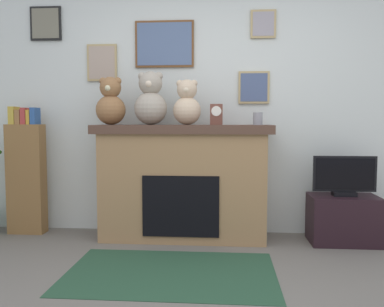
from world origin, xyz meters
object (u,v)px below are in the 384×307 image
at_px(fireplace, 183,181).
at_px(candle_jar, 258,119).
at_px(teddy_bear_tan, 111,103).
at_px(teddy_bear_brown, 151,101).
at_px(bookshelf, 26,174).
at_px(tv_stand, 343,219).
at_px(television, 344,177).
at_px(mantel_clock, 216,114).
at_px(teddy_bear_cream, 187,105).

distance_m(fireplace, candle_jar, 0.90).
relative_size(teddy_bear_tan, teddy_bear_brown, 0.91).
relative_size(bookshelf, candle_jar, 10.98).
height_order(tv_stand, teddy_bear_tan, teddy_bear_tan).
bearing_deg(candle_jar, teddy_bear_tan, -179.98).
xyz_separation_m(television, mantel_clock, (-1.16, 0.03, 0.56)).
bearing_deg(bookshelf, candle_jar, -1.81).
relative_size(teddy_bear_brown, teddy_bear_cream, 1.18).
height_order(teddy_bear_brown, teddy_bear_cream, teddy_bear_brown).
xyz_separation_m(bookshelf, teddy_bear_tan, (0.88, -0.07, 0.69)).
relative_size(fireplace, candle_jar, 14.42).
distance_m(fireplace, teddy_bear_brown, 0.81).
height_order(television, teddy_bear_cream, teddy_bear_cream).
bearing_deg(tv_stand, teddy_bear_cream, 178.86).
bearing_deg(mantel_clock, fireplace, 176.50).
distance_m(fireplace, teddy_bear_cream, 0.72).
xyz_separation_m(bookshelf, mantel_clock, (1.87, -0.07, 0.58)).
height_order(fireplace, teddy_bear_tan, teddy_bear_tan).
bearing_deg(teddy_bear_cream, fireplace, 152.94).
relative_size(teddy_bear_tan, teddy_bear_cream, 1.07).
bearing_deg(teddy_bear_cream, teddy_bear_brown, -179.98).
bearing_deg(television, teddy_bear_tan, 179.21).
bearing_deg(candle_jar, mantel_clock, -179.82).
bearing_deg(bookshelf, television, -1.92).
bearing_deg(teddy_bear_brown, teddy_bear_cream, 0.02).
distance_m(television, teddy_bear_cream, 1.57).
bearing_deg(fireplace, mantel_clock, -3.50).
distance_m(television, teddy_bear_tan, 2.25).
bearing_deg(bookshelf, teddy_bear_cream, -2.56).
height_order(candle_jar, teddy_bear_brown, teddy_bear_brown).
distance_m(television, mantel_clock, 1.29).
height_order(mantel_clock, teddy_bear_cream, teddy_bear_cream).
bearing_deg(candle_jar, bookshelf, 178.19).
xyz_separation_m(mantel_clock, teddy_bear_brown, (-0.61, 0.00, 0.13)).
bearing_deg(fireplace, teddy_bear_brown, -176.54).
bearing_deg(mantel_clock, candle_jar, 0.18).
relative_size(tv_stand, candle_jar, 5.31).
bearing_deg(tv_stand, television, -90.00).
bearing_deg(fireplace, teddy_bear_tan, -178.47).
height_order(bookshelf, teddy_bear_brown, teddy_bear_brown).
relative_size(tv_stand, television, 1.08).
xyz_separation_m(teddy_bear_tan, teddy_bear_brown, (0.38, -0.00, 0.02)).
distance_m(candle_jar, teddy_bear_tan, 1.38).
bearing_deg(bookshelf, tv_stand, -1.89).
bearing_deg(teddy_bear_cream, television, -1.19).
bearing_deg(fireplace, tv_stand, -1.82).
bearing_deg(television, bookshelf, 178.08).
relative_size(fireplace, teddy_bear_cream, 3.92).
distance_m(bookshelf, teddy_bear_brown, 1.45).
distance_m(bookshelf, mantel_clock, 1.96).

